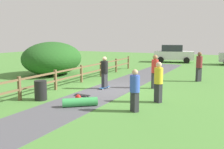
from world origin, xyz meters
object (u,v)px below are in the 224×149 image
(skater_fallen, at_px, (80,102))
(bystander_yellow, at_px, (158,80))
(bystander_red, at_px, (155,70))
(trash_bin, at_px, (41,90))
(bush_large, at_px, (52,58))
(skateboard_loose, at_px, (82,95))
(bystander_maroon, at_px, (199,65))
(skater_riding, at_px, (105,71))
(parked_car_white, at_px, (173,54))
(bystander_blue, at_px, (135,89))

(skater_fallen, bearing_deg, bystander_yellow, 36.95)
(bystander_red, bearing_deg, trash_bin, -129.01)
(bush_large, height_order, skateboard_loose, bush_large)
(bystander_yellow, bearing_deg, bystander_maroon, 82.31)
(bystander_yellow, distance_m, bystander_maroon, 6.35)
(bystander_maroon, bearing_deg, bush_large, -169.57)
(skater_riding, xyz_separation_m, skater_fallen, (0.73, -3.60, -0.80))
(bystander_red, height_order, bystander_maroon, bystander_maroon)
(bush_large, xyz_separation_m, bystander_yellow, (9.34, -4.42, -0.24))
(bystander_red, xyz_separation_m, bystander_maroon, (1.88, 3.41, 0.01))
(skater_fallen, xyz_separation_m, bystander_red, (1.70, 4.95, 0.84))
(skater_fallen, height_order, bystander_maroon, bystander_maroon)
(skater_riding, relative_size, skater_fallen, 1.29)
(bystander_yellow, bearing_deg, trash_bin, -158.68)
(trash_bin, distance_m, parked_car_white, 19.78)
(bush_large, relative_size, parked_car_white, 1.09)
(bush_large, bearing_deg, skater_fallen, -44.42)
(bystander_red, bearing_deg, skater_fallen, -109.01)
(bystander_blue, bearing_deg, bystander_yellow, 76.54)
(skater_riding, bearing_deg, parked_car_white, 89.79)
(trash_bin, bearing_deg, skateboard_loose, 45.02)
(skater_fallen, bearing_deg, bush_large, 135.58)
(bystander_blue, xyz_separation_m, parked_car_white, (-2.98, 19.56, 0.05))
(trash_bin, distance_m, bystander_red, 6.22)
(skater_fallen, distance_m, bystander_yellow, 3.51)
(skateboard_loose, height_order, bystander_yellow, bystander_yellow)
(skater_riding, relative_size, bystander_maroon, 0.93)
(skater_riding, distance_m, bystander_red, 2.78)
(skater_riding, xyz_separation_m, skateboard_loose, (-0.10, -2.10, -0.92))
(bush_large, bearing_deg, bystander_maroon, 10.43)
(trash_bin, height_order, bystander_red, bystander_red)
(bush_large, height_order, skater_fallen, bush_large)
(skater_riding, xyz_separation_m, bystander_blue, (3.04, -3.31, -0.10))
(bush_large, xyz_separation_m, bystander_red, (8.31, -1.53, -0.19))
(skateboard_loose, height_order, parked_car_white, parked_car_white)
(trash_bin, bearing_deg, skater_riding, 67.05)
(bystander_maroon, bearing_deg, skater_fallen, -113.23)
(bystander_blue, bearing_deg, skater_riding, 132.56)
(bystander_yellow, distance_m, bystander_blue, 1.82)
(bystander_yellow, bearing_deg, skater_riding, 155.96)
(skater_fallen, bearing_deg, parked_car_white, 91.92)
(skater_riding, height_order, bystander_maroon, bystander_maroon)
(skater_fallen, height_order, skateboard_loose, skater_fallen)
(parked_car_white, bearing_deg, trash_bin, -94.43)
(skater_fallen, distance_m, bystander_maroon, 9.13)
(skateboard_loose, height_order, bystander_blue, bystander_blue)
(parked_car_white, bearing_deg, bystander_red, -80.97)
(parked_car_white, bearing_deg, bystander_blue, -81.34)
(bystander_yellow, relative_size, parked_car_white, 0.40)
(bystander_yellow, relative_size, bystander_red, 0.96)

